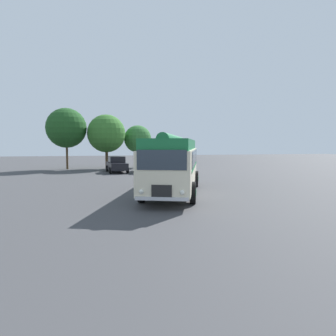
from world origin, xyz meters
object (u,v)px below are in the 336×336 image
Objects in this scene: vintage_bus at (173,162)px; car_near_left at (117,164)px; box_van at (171,158)px; car_mid_left at (145,164)px.

vintage_bus is 2.37× the size of car_near_left.
car_near_left is at bearing -176.49° from box_van.
car_mid_left is (0.17, 13.78, -1.05)m from vintage_bus.
box_van is (3.03, 0.81, 0.52)m from car_mid_left.
vintage_bus is 14.95m from box_van.
car_mid_left is at bearing -165.02° from box_van.
vintage_bus reaches higher than car_mid_left.
box_van is (3.20, 14.59, -0.53)m from vintage_bus.
car_near_left is at bearing 171.15° from car_mid_left.
car_near_left is (-2.70, 14.23, -1.05)m from vintage_bus.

